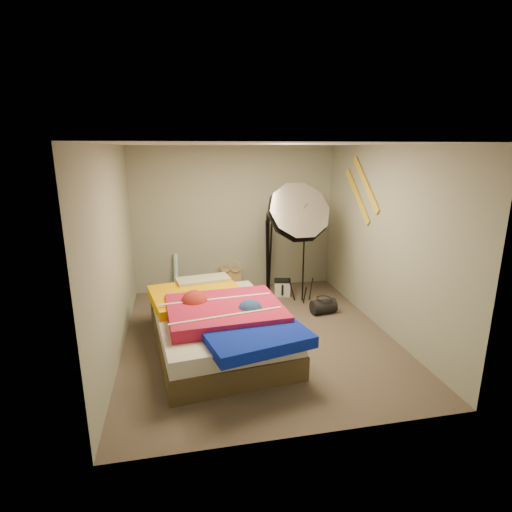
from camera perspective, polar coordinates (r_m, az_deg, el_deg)
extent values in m
plane|color=brown|center=(5.52, 0.21, -11.25)|extent=(4.00, 4.00, 0.00)
plane|color=silver|center=(4.94, 0.24, 15.70)|extent=(4.00, 4.00, 0.00)
plane|color=gray|center=(7.02, -3.07, 5.27)|extent=(3.50, 0.00, 3.50)
plane|color=gray|center=(3.24, 7.39, -6.80)|extent=(3.50, 0.00, 3.50)
plane|color=gray|center=(5.04, -19.64, 0.45)|extent=(0.00, 4.00, 4.00)
plane|color=gray|center=(5.69, 17.77, 2.22)|extent=(0.00, 4.00, 4.00)
cube|color=tan|center=(7.17, -3.62, -3.27)|extent=(0.40, 0.22, 0.39)
cylinder|color=#59BACD|center=(7.06, -11.36, -2.51)|extent=(0.11, 0.21, 0.69)
cube|color=silver|center=(6.88, 3.78, -4.61)|extent=(0.30, 0.24, 0.26)
cylinder|color=black|center=(6.24, 9.60, -7.10)|extent=(0.40, 0.27, 0.23)
cube|color=gold|center=(6.10, 15.41, 9.90)|extent=(0.02, 0.91, 0.78)
cube|color=gold|center=(6.35, 14.28, 8.34)|extent=(0.02, 0.91, 0.78)
cube|color=#4E3E26|center=(5.19, -5.38, -11.37)|extent=(1.77, 2.33, 0.28)
cube|color=beige|center=(5.09, -5.44, -8.98)|extent=(1.72, 2.28, 0.19)
cube|color=#EBAA00|center=(5.45, -8.32, -5.83)|extent=(1.36, 1.24, 0.15)
cube|color=#B91A41|center=(4.90, -4.43, -7.93)|extent=(1.44, 1.24, 0.17)
cube|color=#0A20B6|center=(4.39, -0.21, -11.22)|extent=(1.24, 1.08, 0.13)
cube|color=tan|center=(5.86, -7.55, -3.83)|extent=(0.80, 0.46, 0.15)
cylinder|color=black|center=(6.48, 6.82, 0.19)|extent=(0.03, 0.03, 1.58)
cube|color=black|center=(6.33, 7.03, 6.69)|extent=(0.07, 0.07, 0.10)
cone|color=silver|center=(6.16, 5.93, 6.04)|extent=(1.19, 0.88, 1.16)
cylinder|color=black|center=(6.99, 1.74, 0.01)|extent=(0.05, 0.05, 1.25)
cube|color=black|center=(6.84, 1.79, 5.61)|extent=(0.09, 0.09, 0.13)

